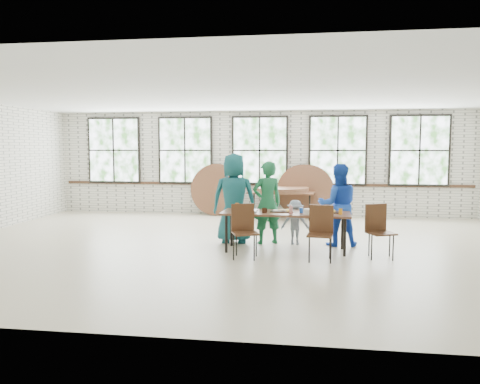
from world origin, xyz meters
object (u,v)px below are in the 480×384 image
at_px(dining_table, 285,215).
at_px(storage_table, 281,194).
at_px(chair_near_right, 321,228).
at_px(chair_near_left, 244,226).

distance_m(dining_table, storage_table, 4.09).
bearing_deg(chair_near_right, storage_table, 108.37).
height_order(dining_table, storage_table, same).
bearing_deg(dining_table, chair_near_left, -136.20).
height_order(dining_table, chair_near_right, chair_near_right).
bearing_deg(chair_near_right, dining_table, 143.58).
xyz_separation_m(chair_near_left, storage_table, (0.41, 4.70, 0.13)).
height_order(dining_table, chair_near_left, chair_near_left).
relative_size(dining_table, storage_table, 1.30).
bearing_deg(dining_table, storage_table, 97.08).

